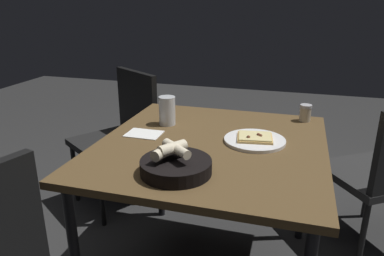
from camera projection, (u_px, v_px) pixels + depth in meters
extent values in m
cube|color=brown|center=(211.00, 146.00, 1.59)|extent=(0.96, 1.03, 0.03)
cylinder|color=black|center=(304.00, 184.00, 2.01)|extent=(0.04, 0.04, 0.68)
cylinder|color=black|center=(160.00, 166.00, 2.23)|extent=(0.04, 0.04, 0.68)
cylinder|color=white|center=(255.00, 140.00, 1.59)|extent=(0.27, 0.27, 0.01)
cube|color=tan|center=(255.00, 138.00, 1.59)|extent=(0.17, 0.15, 0.01)
cube|color=beige|center=(255.00, 136.00, 1.59)|extent=(0.15, 0.14, 0.01)
sphere|color=brown|center=(248.00, 137.00, 1.56)|extent=(0.02, 0.02, 0.02)
sphere|color=brown|center=(258.00, 135.00, 1.59)|extent=(0.02, 0.02, 0.02)
sphere|color=brown|center=(260.00, 136.00, 1.58)|extent=(0.02, 0.02, 0.02)
cylinder|color=black|center=(176.00, 167.00, 1.30)|extent=(0.26, 0.26, 0.05)
cylinder|color=beige|center=(176.00, 149.00, 1.29)|extent=(0.13, 0.11, 0.03)
cylinder|color=beige|center=(164.00, 151.00, 1.28)|extent=(0.07, 0.12, 0.04)
cylinder|color=beige|center=(172.00, 148.00, 1.29)|extent=(0.10, 0.11, 0.04)
cylinder|color=#A22014|center=(163.00, 164.00, 1.34)|extent=(0.06, 0.06, 0.03)
cylinder|color=silver|center=(167.00, 111.00, 1.79)|extent=(0.08, 0.08, 0.14)
cylinder|color=#C57B1E|center=(167.00, 119.00, 1.81)|extent=(0.07, 0.07, 0.05)
cylinder|color=#BFB299|center=(305.00, 114.00, 1.85)|extent=(0.06, 0.06, 0.07)
cylinder|color=maroon|center=(305.00, 117.00, 1.86)|extent=(0.05, 0.05, 0.04)
cylinder|color=#B7B7BC|center=(306.00, 106.00, 1.84)|extent=(0.06, 0.06, 0.01)
cube|color=white|center=(144.00, 134.00, 1.68)|extent=(0.16, 0.12, 0.00)
cube|color=black|center=(112.00, 143.00, 2.35)|extent=(0.61, 0.61, 0.04)
cube|color=black|center=(137.00, 103.00, 2.39)|extent=(0.37, 0.26, 0.42)
cylinder|color=black|center=(75.00, 173.00, 2.44)|extent=(0.03, 0.03, 0.41)
cylinder|color=black|center=(102.00, 195.00, 2.17)|extent=(0.03, 0.03, 0.41)
cylinder|color=black|center=(125.00, 158.00, 2.68)|extent=(0.03, 0.03, 0.41)
cylinder|color=black|center=(155.00, 176.00, 2.40)|extent=(0.03, 0.03, 0.41)
cube|color=#2A2A2A|center=(372.00, 175.00, 1.96)|extent=(0.61, 0.61, 0.04)
cylinder|color=black|center=(368.00, 189.00, 2.26)|extent=(0.03, 0.03, 0.39)
cylinder|color=black|center=(315.00, 199.00, 2.15)|extent=(0.03, 0.03, 0.39)
cylinder|color=black|center=(363.00, 237.00, 1.81)|extent=(0.03, 0.03, 0.39)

